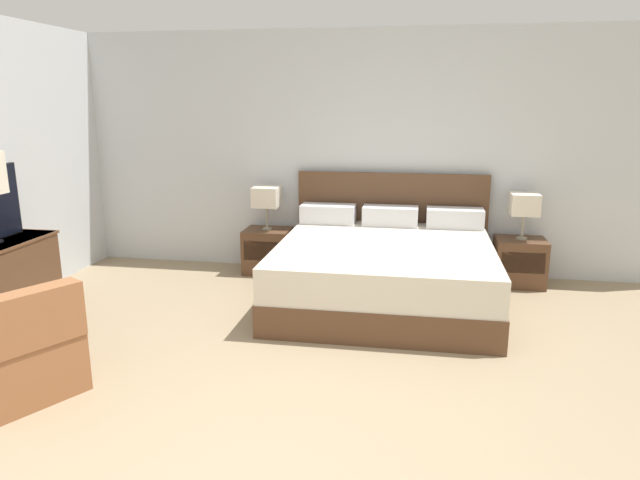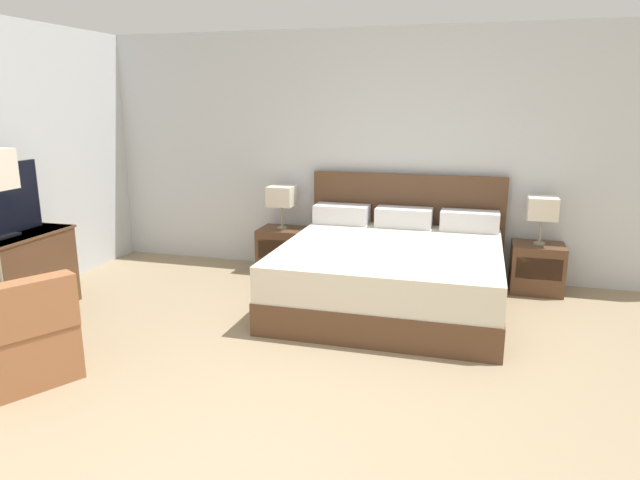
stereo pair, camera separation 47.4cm
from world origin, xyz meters
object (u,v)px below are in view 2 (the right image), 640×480
(nightstand_left, at_px, (283,249))
(table_lamp_left, at_px, (282,196))
(bed, at_px, (392,271))
(armchair_by_window, at_px, (15,341))
(nightstand_right, at_px, (537,268))
(table_lamp_right, at_px, (542,209))

(nightstand_left, relative_size, table_lamp_left, 1.06)
(bed, height_order, armchair_by_window, bed)
(nightstand_left, xyz_separation_m, table_lamp_left, (-0.00, 0.00, 0.61))
(bed, xyz_separation_m, armchair_by_window, (-2.24, -2.22, -0.04))
(nightstand_left, bearing_deg, armchair_by_window, -106.68)
(bed, xyz_separation_m, table_lamp_left, (-1.35, 0.75, 0.53))
(bed, relative_size, nightstand_right, 4.11)
(bed, relative_size, table_lamp_left, 4.35)
(nightstand_right, height_order, table_lamp_left, table_lamp_left)
(nightstand_left, distance_m, table_lamp_right, 2.78)
(bed, distance_m, nightstand_right, 1.55)
(armchair_by_window, bearing_deg, nightstand_left, 73.32)
(bed, bearing_deg, table_lamp_left, 150.94)
(bed, bearing_deg, armchair_by_window, -135.30)
(table_lamp_left, distance_m, armchair_by_window, 3.16)
(bed, distance_m, table_lamp_right, 1.64)
(bed, xyz_separation_m, nightstand_left, (-1.35, 0.75, -0.07))
(nightstand_right, bearing_deg, bed, -150.98)
(nightstand_right, xyz_separation_m, table_lamp_right, (0.00, 0.00, 0.61))
(nightstand_left, distance_m, armchair_by_window, 3.10)
(nightstand_left, bearing_deg, table_lamp_right, 0.03)
(bed, distance_m, nightstand_left, 1.55)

